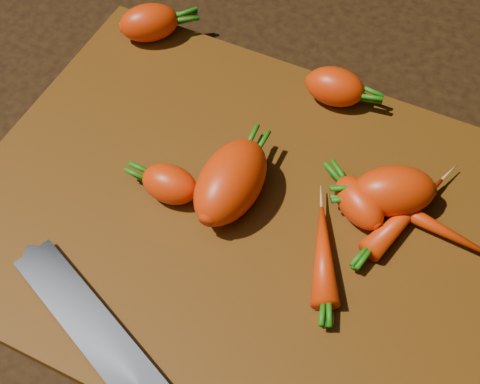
% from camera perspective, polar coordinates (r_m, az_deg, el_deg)
% --- Properties ---
extents(ground, '(2.00, 2.00, 0.01)m').
position_cam_1_polar(ground, '(0.64, -0.39, -2.44)').
color(ground, black).
extents(cutting_board, '(0.50, 0.40, 0.01)m').
position_cam_1_polar(cutting_board, '(0.63, -0.39, -1.91)').
color(cutting_board, '#572E07').
rests_on(cutting_board, ground).
extents(carrot_0, '(0.08, 0.07, 0.04)m').
position_cam_1_polar(carrot_0, '(0.77, -7.76, 14.12)').
color(carrot_0, red).
rests_on(carrot_0, cutting_board).
extents(carrot_1, '(0.06, 0.04, 0.04)m').
position_cam_1_polar(carrot_1, '(0.62, -6.02, 0.68)').
color(carrot_1, red).
rests_on(carrot_1, cutting_board).
extents(carrot_2, '(0.06, 0.10, 0.06)m').
position_cam_1_polar(carrot_2, '(0.61, -0.80, 0.88)').
color(carrot_2, red).
rests_on(carrot_2, cutting_board).
extents(carrot_3, '(0.09, 0.08, 0.05)m').
position_cam_1_polar(carrot_3, '(0.63, 13.00, 0.08)').
color(carrot_3, red).
rests_on(carrot_3, cutting_board).
extents(carrot_4, '(0.06, 0.05, 0.04)m').
position_cam_1_polar(carrot_4, '(0.70, 8.12, 8.89)').
color(carrot_4, red).
rests_on(carrot_4, cutting_board).
extents(carrot_5, '(0.07, 0.06, 0.04)m').
position_cam_1_polar(carrot_5, '(0.62, 10.12, -0.89)').
color(carrot_5, red).
rests_on(carrot_5, cutting_board).
extents(carrot_6, '(0.06, 0.11, 0.02)m').
position_cam_1_polar(carrot_6, '(0.63, 14.01, -1.88)').
color(carrot_6, red).
rests_on(carrot_6, cutting_board).
extents(carrot_7, '(0.13, 0.04, 0.02)m').
position_cam_1_polar(carrot_7, '(0.63, 15.40, -2.38)').
color(carrot_7, red).
rests_on(carrot_7, cutting_board).
extents(carrot_8, '(0.06, 0.10, 0.03)m').
position_cam_1_polar(carrot_8, '(0.59, 7.12, -5.27)').
color(carrot_8, red).
rests_on(carrot_8, cutting_board).
extents(knife, '(0.32, 0.16, 0.02)m').
position_cam_1_polar(knife, '(0.56, -10.99, -13.10)').
color(knife, gray).
rests_on(knife, cutting_board).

